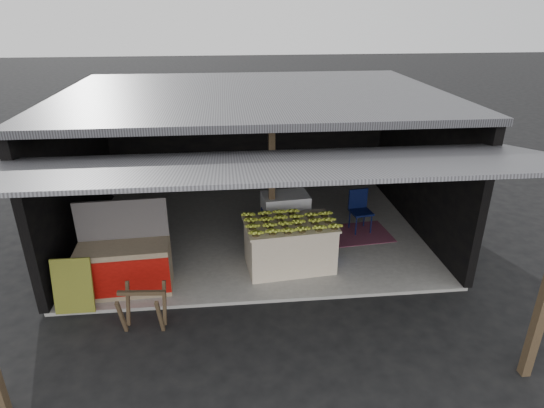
{
  "coord_description": "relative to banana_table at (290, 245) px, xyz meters",
  "views": [
    {
      "loc": [
        -0.52,
        -6.18,
        4.52
      ],
      "look_at": [
        0.27,
        1.55,
        1.1
      ],
      "focal_mm": 30.0,
      "sensor_mm": 36.0,
      "label": 1
    }
  ],
  "objects": [
    {
      "name": "plastic_chair",
      "position": [
        1.68,
        1.36,
        0.08
      ],
      "size": [
        0.48,
        0.48,
        0.89
      ],
      "rotation": [
        0.0,
        0.0,
        0.15
      ],
      "color": "#0B133E",
      "rests_on": "concrete_slab"
    },
    {
      "name": "banana_table",
      "position": [
        0.0,
        0.0,
        0.0
      ],
      "size": [
        1.7,
        1.14,
        0.88
      ],
      "rotation": [
        0.0,
        0.0,
        0.1
      ],
      "color": "white",
      "rests_on": "concrete_slab"
    },
    {
      "name": "sawhorse",
      "position": [
        -2.4,
        -1.47,
        -0.08
      ],
      "size": [
        0.71,
        0.64,
        0.68
      ],
      "rotation": [
        0.0,
        0.0,
        -0.08
      ],
      "color": "#4C3B26",
      "rests_on": "ground"
    },
    {
      "name": "water_barrel",
      "position": [
        0.81,
        0.24,
        -0.2
      ],
      "size": [
        0.33,
        0.33,
        0.48
      ],
      "primitive_type": "cylinder",
      "color": "navy",
      "rests_on": "concrete_slab"
    },
    {
      "name": "neighbor_stall",
      "position": [
        -2.84,
        -0.46,
        0.02
      ],
      "size": [
        1.53,
        0.76,
        1.54
      ],
      "rotation": [
        0.0,
        0.0,
        0.06
      ],
      "color": "#998466",
      "rests_on": "concrete_slab"
    },
    {
      "name": "white_crate",
      "position": [
        0.05,
        1.04,
        0.06
      ],
      "size": [
        0.96,
        0.71,
        1.01
      ],
      "rotation": [
        0.0,
        0.0,
        0.11
      ],
      "color": "white",
      "rests_on": "concrete_slab"
    },
    {
      "name": "concrete_slab",
      "position": [
        -0.54,
        1.48,
        -0.47
      ],
      "size": [
        7.0,
        5.0,
        0.06
      ],
      "primitive_type": "cube",
      "color": "gray",
      "rests_on": "ground"
    },
    {
      "name": "magenta_rug",
      "position": [
        1.54,
        1.13,
        -0.44
      ],
      "size": [
        1.59,
        1.14,
        0.01
      ],
      "primitive_type": "cube",
      "rotation": [
        0.0,
        0.0,
        0.1
      ],
      "color": "maroon",
      "rests_on": "concrete_slab"
    },
    {
      "name": "picture_frames",
      "position": [
        -0.71,
        3.87,
        1.43
      ],
      "size": [
        1.62,
        0.04,
        0.46
      ],
      "color": "black",
      "rests_on": "shophouse"
    },
    {
      "name": "shophouse",
      "position": [
        -0.54,
        1.79,
        1.6
      ],
      "size": [
        7.4,
        7.29,
        3.02
      ],
      "color": "black",
      "rests_on": "ground"
    },
    {
      "name": "banana_pile",
      "position": [
        -0.0,
        0.0,
        0.53
      ],
      "size": [
        1.56,
        1.04,
        0.17
      ],
      "primitive_type": null,
      "rotation": [
        0.0,
        0.0,
        0.1
      ],
      "color": "yellow",
      "rests_on": "banana_table"
    },
    {
      "name": "ground",
      "position": [
        -0.54,
        -1.02,
        -0.5
      ],
      "size": [
        80.0,
        80.0,
        0.0
      ],
      "primitive_type": "plane",
      "color": "black",
      "rests_on": "ground"
    },
    {
      "name": "green_signboard",
      "position": [
        -3.54,
        -0.97,
        0.01
      ],
      "size": [
        0.6,
        0.22,
        0.89
      ],
      "primitive_type": "cube",
      "rotation": [
        -0.2,
        0.0,
        0.0
      ],
      "color": "black",
      "rests_on": "concrete_slab"
    }
  ]
}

